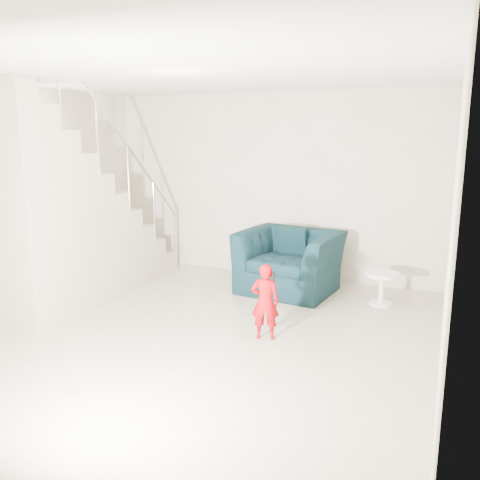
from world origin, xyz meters
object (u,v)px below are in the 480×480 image
at_px(armchair, 289,261).
at_px(staircase, 63,229).
at_px(side_table, 382,283).
at_px(toddler, 265,302).

distance_m(armchair, staircase, 2.99).
distance_m(side_table, staircase, 4.07).
relative_size(armchair, staircase, 0.35).
relative_size(side_table, staircase, 0.12).
xyz_separation_m(toddler, side_table, (0.99, 1.57, -0.12)).
xyz_separation_m(armchair, toddler, (0.25, -1.69, -0.00)).
height_order(side_table, staircase, staircase).
bearing_deg(armchair, side_table, 2.08).
relative_size(armchair, toddler, 1.56).
bearing_deg(toddler, armchair, -96.93).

